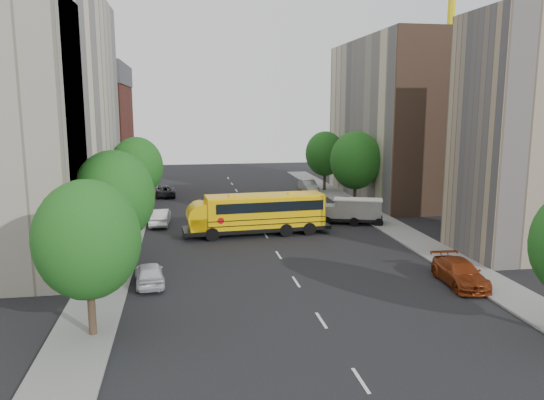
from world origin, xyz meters
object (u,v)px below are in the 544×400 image
object	(u,v)px
street_tree_2	(137,167)
street_tree_1	(114,196)
safari_truck	(353,211)
street_tree_5	(325,154)
parked_car_3	(460,273)
school_bus	(255,212)
parked_car_5	(308,186)
street_tree_4	(356,160)
street_tree_0	(87,240)
parked_car_0	(149,274)
parked_car_1	(160,217)
parked_car_4	(347,205)
parked_car_2	(165,191)

from	to	relation	value
street_tree_2	street_tree_1	bearing A→B (deg)	-90.00
safari_truck	street_tree_2	bearing A→B (deg)	179.83
street_tree_5	safari_truck	xyz separation A→B (m)	(-2.46, -18.92, -3.48)
street_tree_2	parked_car_3	xyz separation A→B (m)	(20.60, -24.11, -4.09)
school_bus	parked_car_5	distance (m)	23.25
street_tree_4	street_tree_0	bearing A→B (deg)	-128.16
street_tree_1	parked_car_3	bearing A→B (deg)	-16.53
school_bus	parked_car_0	world-z (taller)	school_bus
street_tree_4	safari_truck	distance (m)	8.29
street_tree_2	parked_car_1	distance (m)	6.54
street_tree_5	parked_car_0	distance (m)	38.73
school_bus	parked_car_5	size ratio (longest dim) A/B	2.69
street_tree_4	parked_car_3	world-z (taller)	street_tree_4
parked_car_0	parked_car_3	xyz separation A→B (m)	(18.40, -3.08, 0.04)
street_tree_4	street_tree_1	bearing A→B (deg)	-140.71
safari_truck	parked_car_4	xyz separation A→B (m)	(1.06, 5.16, -0.43)
street_tree_4	school_bus	distance (m)	15.55
street_tree_5	parked_car_2	distance (m)	20.23
street_tree_5	parked_car_3	distance (m)	36.36
street_tree_0	street_tree_4	distance (m)	35.61
street_tree_2	school_bus	distance (m)	14.32
school_bus	parked_car_0	distance (m)	13.99
school_bus	parked_car_1	xyz separation A→B (m)	(-7.99, 5.00, -1.17)
street_tree_4	parked_car_2	distance (m)	23.08
school_bus	parked_car_4	world-z (taller)	school_bus
safari_truck	parked_car_0	xyz separation A→B (m)	(-17.34, -14.12, -0.52)
school_bus	parked_car_2	bearing A→B (deg)	106.93
street_tree_0	street_tree_2	size ratio (longest dim) A/B	0.96
parked_car_2	parked_car_4	size ratio (longest dim) A/B	1.02
street_tree_1	parked_car_5	world-z (taller)	street_tree_1
parked_car_0	parked_car_1	bearing A→B (deg)	-95.94
school_bus	street_tree_5	bearing A→B (deg)	57.12
parked_car_4	parked_car_5	world-z (taller)	parked_car_4
parked_car_2	parked_car_3	distance (m)	39.65
street_tree_0	parked_car_3	distance (m)	21.32
parked_car_3	parked_car_1	bearing A→B (deg)	137.53
school_bus	parked_car_4	xyz separation A→B (m)	(10.41, 7.86, -1.13)
street_tree_1	parked_car_4	xyz separation A→B (m)	(20.60, 16.24, -4.15)
street_tree_5	parked_car_5	size ratio (longest dim) A/B	1.63
street_tree_2	safari_truck	size ratio (longest dim) A/B	1.35
street_tree_2	parked_car_3	bearing A→B (deg)	-49.49
parked_car_0	parked_car_1	world-z (taller)	parked_car_1
parked_car_1	parked_car_5	size ratio (longest dim) A/B	0.99
safari_truck	parked_car_3	size ratio (longest dim) A/B	1.12
parked_car_4	street_tree_2	bearing A→B (deg)	176.37
parked_car_1	parked_car_3	world-z (taller)	parked_car_1
street_tree_0	safari_truck	world-z (taller)	street_tree_0
school_bus	parked_car_1	distance (m)	9.50
street_tree_5	school_bus	xyz separation A→B (m)	(-11.81, -21.62, -2.78)
street_tree_0	parked_car_2	distance (m)	39.27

